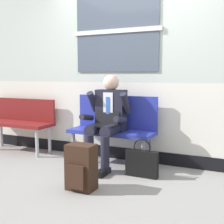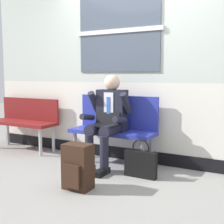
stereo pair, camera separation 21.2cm
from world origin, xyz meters
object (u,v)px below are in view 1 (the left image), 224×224
(bench_with_person, at_px, (114,125))
(bench_empty, at_px, (20,120))
(handbag, at_px, (142,163))
(person_seated, at_px, (107,119))
(backpack, at_px, (81,168))

(bench_with_person, relative_size, bench_empty, 1.00)
(bench_empty, distance_m, handbag, 2.28)
(person_seated, xyz_separation_m, handbag, (0.56, -0.18, -0.48))
(bench_with_person, height_order, handbag, bench_with_person)
(bench_with_person, xyz_separation_m, bench_empty, (-1.66, -0.01, -0.03))
(handbag, bearing_deg, backpack, -123.59)
(bench_empty, bearing_deg, handbag, -9.55)
(bench_with_person, height_order, person_seated, person_seated)
(person_seated, xyz_separation_m, backpack, (0.11, -0.85, -0.41))
(person_seated, bearing_deg, bench_empty, 173.42)
(person_seated, distance_m, handbag, 0.75)
(bench_empty, height_order, person_seated, person_seated)
(bench_empty, distance_m, person_seated, 1.68)
(bench_empty, relative_size, backpack, 2.42)
(bench_empty, xyz_separation_m, handbag, (2.22, -0.37, -0.33))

